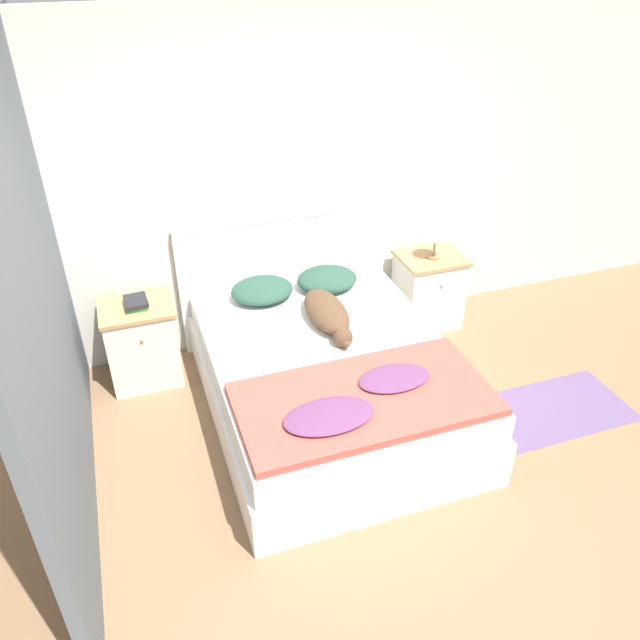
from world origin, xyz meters
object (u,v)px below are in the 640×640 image
object	(u,v)px
nightstand_right	(428,290)
table_lamp	(436,233)
pillow_left	(262,290)
pillow_right	(327,279)
bed	(330,381)
dog	(328,313)
book_stack	(136,303)
nightstand_left	(142,342)

from	to	relation	value
nightstand_right	table_lamp	world-z (taller)	table_lamp
pillow_left	table_lamp	world-z (taller)	table_lamp
pillow_left	pillow_right	world-z (taller)	same
bed	table_lamp	xyz separation A→B (m)	(1.18, 0.79, 0.59)
pillow_right	nightstand_right	bearing A→B (deg)	2.17
dog	book_stack	size ratio (longest dim) A/B	3.94
pillow_right	dog	xyz separation A→B (m)	(-0.17, -0.48, 0.01)
bed	pillow_left	size ratio (longest dim) A/B	4.37
bed	pillow_right	world-z (taller)	pillow_right
nightstand_right	book_stack	size ratio (longest dim) A/B	3.13
nightstand_left	table_lamp	xyz separation A→B (m)	(2.36, -0.03, 0.54)
bed	table_lamp	distance (m)	1.54
book_stack	table_lamp	size ratio (longest dim) A/B	0.70
bed	dog	size ratio (longest dim) A/B	2.56
bed	dog	distance (m)	0.48
pillow_right	table_lamp	distance (m)	0.95
nightstand_right	pillow_right	xyz separation A→B (m)	(-0.92, -0.03, 0.29)
nightstand_left	pillow_left	world-z (taller)	pillow_left
book_stack	pillow_left	bearing A→B (deg)	-1.23
nightstand_left	book_stack	size ratio (longest dim) A/B	3.13
pillow_right	table_lamp	xyz separation A→B (m)	(0.92, 0.01, 0.25)
nightstand_left	book_stack	bearing A→B (deg)	-63.44
pillow_left	nightstand_right	bearing A→B (deg)	1.39
nightstand_right	pillow_left	distance (m)	1.47
bed	dog	xyz separation A→B (m)	(0.09, 0.31, 0.35)
nightstand_right	table_lamp	bearing A→B (deg)	-90.00
nightstand_left	nightstand_right	xyz separation A→B (m)	(2.36, 0.00, 0.00)
pillow_right	book_stack	bearing A→B (deg)	179.21
book_stack	table_lamp	bearing A→B (deg)	-0.31
book_stack	bed	bearing A→B (deg)	-34.44
nightstand_left	book_stack	xyz separation A→B (m)	(0.01, -0.02, 0.35)
pillow_right	dog	distance (m)	0.50
bed	nightstand_left	size ratio (longest dim) A/B	3.22
book_stack	pillow_right	bearing A→B (deg)	-0.79
bed	dog	world-z (taller)	dog
nightstand_right	pillow_left	xyz separation A→B (m)	(-1.44, -0.03, 0.29)
table_lamp	nightstand_right	bearing A→B (deg)	90.00
pillow_left	pillow_right	xyz separation A→B (m)	(0.52, 0.00, 0.00)
table_lamp	pillow_right	bearing A→B (deg)	-179.57
pillow_left	dog	distance (m)	0.59
book_stack	table_lamp	xyz separation A→B (m)	(2.35, -0.01, 0.19)
dog	nightstand_right	bearing A→B (deg)	25.17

